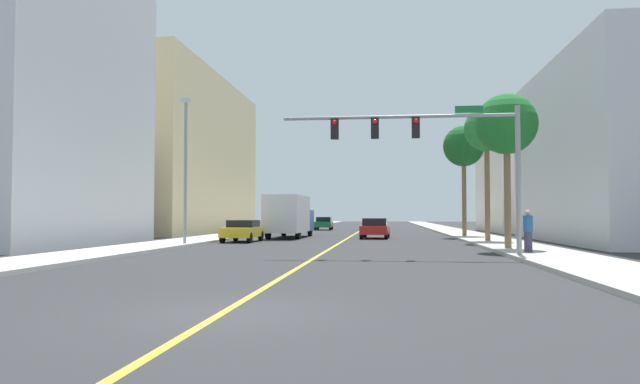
{
  "coord_description": "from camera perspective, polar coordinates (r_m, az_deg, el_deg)",
  "views": [
    {
      "loc": [
        2.81,
        -9.79,
        1.68
      ],
      "look_at": [
        -0.68,
        20.54,
        2.88
      ],
      "focal_mm": 32.68,
      "sensor_mm": 36.0,
      "label": 1
    }
  ],
  "objects": [
    {
      "name": "building_left_far",
      "position": [
        59.59,
        -16.84,
        3.39
      ],
      "size": [
        16.07,
        26.9,
        14.88
      ],
      "primitive_type": "cube",
      "color": "beige",
      "rests_on": "ground"
    },
    {
      "name": "delivery_truck",
      "position": [
        42.63,
        -3.03,
        -2.31
      ],
      "size": [
        2.46,
        8.77,
        3.05
      ],
      "rotation": [
        0.0,
        0.0,
        -0.01
      ],
      "color": "#194799",
      "rests_on": "ground"
    },
    {
      "name": "car_blue",
      "position": [
        64.02,
        5.48,
        -3.13
      ],
      "size": [
        2.13,
        4.49,
        1.29
      ],
      "rotation": [
        0.0,
        0.0,
        -0.04
      ],
      "color": "#1E389E",
      "rests_on": "ground"
    },
    {
      "name": "ground",
      "position": [
        51.9,
        3.46,
        -4.1
      ],
      "size": [
        192.0,
        192.0,
        0.0
      ],
      "primitive_type": "plane",
      "color": "#2D2D30"
    },
    {
      "name": "street_lamp",
      "position": [
        32.41,
        -13.04,
        2.82
      ],
      "size": [
        0.56,
        0.28,
        7.87
      ],
      "color": "gray",
      "rests_on": "sidewalk_left"
    },
    {
      "name": "car_yellow",
      "position": [
        36.54,
        -7.59,
        -3.74
      ],
      "size": [
        1.93,
        4.06,
        1.36
      ],
      "rotation": [
        0.0,
        0.0,
        3.13
      ],
      "color": "gold",
      "rests_on": "ground"
    },
    {
      "name": "sidewalk_right",
      "position": [
        52.21,
        13.65,
        -3.95
      ],
      "size": [
        3.36,
        168.0,
        0.15
      ],
      "primitive_type": "cube",
      "color": "#B2ADA3",
      "rests_on": "ground"
    },
    {
      "name": "car_red",
      "position": [
        41.64,
        5.42,
        -3.55
      ],
      "size": [
        2.08,
        4.29,
        1.44
      ],
      "rotation": [
        0.0,
        0.0,
        -0.05
      ],
      "color": "red",
      "rests_on": "ground"
    },
    {
      "name": "sidewalk_left",
      "position": [
        53.19,
        -6.53,
        -3.97
      ],
      "size": [
        3.36,
        168.0,
        0.15
      ],
      "primitive_type": "cube",
      "color": "beige",
      "rests_on": "ground"
    },
    {
      "name": "pedestrian",
      "position": [
        25.4,
        19.71,
        -3.62
      ],
      "size": [
        0.38,
        0.38,
        1.74
      ],
      "rotation": [
        0.0,
        0.0,
        1.58
      ],
      "color": "#3F3859",
      "rests_on": "sidewalk_right"
    },
    {
      "name": "palm_mid",
      "position": [
        36.85,
        16.0,
        5.79
      ],
      "size": [
        2.71,
        2.71,
        8.09
      ],
      "color": "brown",
      "rests_on": "sidewalk_right"
    },
    {
      "name": "building_right_far",
      "position": [
        61.77,
        21.95,
        1.41
      ],
      "size": [
        12.9,
        15.14,
        10.91
      ],
      "primitive_type": "cube",
      "color": "silver",
      "rests_on": "ground"
    },
    {
      "name": "traffic_signal_mast",
      "position": [
        23.75,
        11.12,
        4.77
      ],
      "size": [
        9.43,
        0.36,
        5.87
      ],
      "color": "gray",
      "rests_on": "sidewalk_right"
    },
    {
      "name": "palm_far",
      "position": [
        44.73,
        13.9,
        4.29
      ],
      "size": [
        3.04,
        3.04,
        8.18
      ],
      "color": "brown",
      "rests_on": "sidewalk_right"
    },
    {
      "name": "car_green",
      "position": [
        64.73,
        0.39,
        -3.07
      ],
      "size": [
        1.94,
        4.37,
        1.44
      ],
      "rotation": [
        0.0,
        0.0,
        0.03
      ],
      "color": "#196638",
      "rests_on": "ground"
    },
    {
      "name": "palm_near",
      "position": [
        28.77,
        17.81,
        6.21
      ],
      "size": [
        2.84,
        2.84,
        7.21
      ],
      "color": "brown",
      "rests_on": "sidewalk_right"
    },
    {
      "name": "lane_marking_center",
      "position": [
        51.9,
        3.46,
        -4.1
      ],
      "size": [
        0.16,
        144.0,
        0.01
      ],
      "primitive_type": "cube",
      "color": "yellow",
      "rests_on": "ground"
    }
  ]
}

